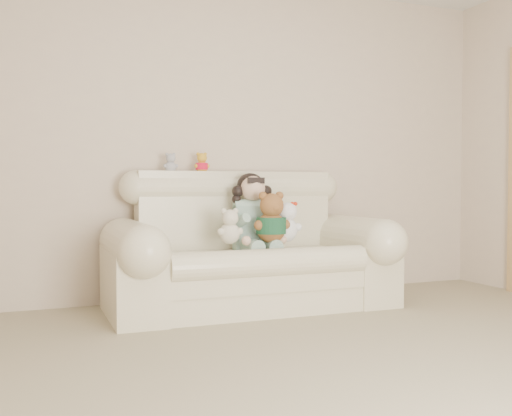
# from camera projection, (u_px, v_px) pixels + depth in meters

# --- Properties ---
(floor) EXTENTS (5.00, 5.00, 0.00)m
(floor) POSITION_uv_depth(u_px,v_px,m) (442.00, 392.00, 2.58)
(floor) COLOR gray
(floor) RESTS_ON ground
(wall_back) EXTENTS (4.50, 0.00, 4.50)m
(wall_back) POSITION_uv_depth(u_px,v_px,m) (244.00, 139.00, 4.86)
(wall_back) COLOR beige
(wall_back) RESTS_ON ground
(sofa) EXTENTS (2.10, 0.95, 1.03)m
(sofa) POSITION_uv_depth(u_px,v_px,m) (251.00, 239.00, 4.37)
(sofa) COLOR #EEE4C0
(sofa) RESTS_ON floor
(seated_child) EXTENTS (0.42, 0.49, 0.60)m
(seated_child) POSITION_uv_depth(u_px,v_px,m) (252.00, 211.00, 4.45)
(seated_child) COLOR #33795F
(seated_child) RESTS_ON sofa
(brown_teddy) EXTENTS (0.34, 0.30, 0.44)m
(brown_teddy) POSITION_uv_depth(u_px,v_px,m) (271.00, 213.00, 4.25)
(brown_teddy) COLOR brown
(brown_teddy) RESTS_ON sofa
(white_cat) EXTENTS (0.28, 0.25, 0.35)m
(white_cat) POSITION_uv_depth(u_px,v_px,m) (287.00, 218.00, 4.34)
(white_cat) COLOR white
(white_cat) RESTS_ON sofa
(cream_teddy) EXTENTS (0.23, 0.20, 0.30)m
(cream_teddy) POSITION_uv_depth(u_px,v_px,m) (230.00, 223.00, 4.17)
(cream_teddy) COLOR beige
(cream_teddy) RESTS_ON sofa
(yellow_mini_bear) EXTENTS (0.14, 0.13, 0.19)m
(yellow_mini_bear) POSITION_uv_depth(u_px,v_px,m) (202.00, 161.00, 4.57)
(yellow_mini_bear) COLOR gold
(yellow_mini_bear) RESTS_ON sofa
(grey_mini_plush) EXTENTS (0.13, 0.11, 0.18)m
(grey_mini_plush) POSITION_uv_depth(u_px,v_px,m) (170.00, 161.00, 4.48)
(grey_mini_plush) COLOR #B6B7BE
(grey_mini_plush) RESTS_ON sofa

